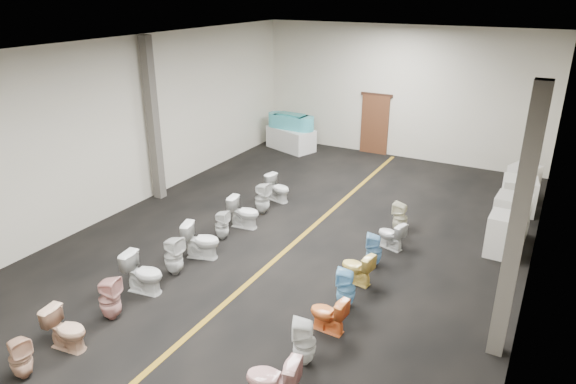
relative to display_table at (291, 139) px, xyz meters
name	(u,v)px	position (x,y,z in m)	size (l,w,h in m)	color
floor	(288,248)	(3.64, -6.89, -0.40)	(16.00, 16.00, 0.00)	black
ceiling	(288,49)	(3.64, -6.89, 4.10)	(16.00, 16.00, 0.00)	black
wall_back	(400,93)	(3.64, 1.11, 1.85)	(10.00, 10.00, 0.00)	beige
wall_left	(119,128)	(-1.36, -6.89, 1.85)	(16.00, 16.00, 0.00)	beige
wall_right	(542,199)	(8.64, -6.89, 1.85)	(16.00, 16.00, 0.00)	beige
aisle_stripe	(288,248)	(3.64, -6.89, -0.40)	(0.12, 15.60, 0.01)	#8D6514
back_door	(375,125)	(2.84, 1.05, 0.65)	(1.00, 0.10, 2.10)	#562D19
door_frame	(377,95)	(2.84, 1.06, 1.72)	(1.15, 0.08, 0.10)	#331C11
column_left	(153,120)	(-1.11, -5.89, 1.85)	(0.25, 0.25, 4.50)	#59544C
column_right	(517,230)	(8.39, -8.39, 1.85)	(0.25, 0.25, 4.50)	#59544C
display_table	(291,139)	(0.00, 0.00, 0.00)	(1.80, 0.90, 0.80)	white
bathtub	(291,121)	(0.00, 0.00, 0.67)	(1.86, 0.76, 0.55)	#45BBC9
appliance_crate_a	(505,235)	(8.04, -4.81, 0.08)	(0.75, 0.75, 0.96)	silver
appliance_crate_b	(511,217)	(8.04, -3.81, 0.13)	(0.77, 0.77, 1.06)	beige
appliance_crate_c	(519,196)	(8.04, -2.12, 0.07)	(0.84, 0.84, 0.95)	silver
appliance_crate_d	(523,182)	(8.04, -1.08, 0.10)	(0.70, 0.70, 1.00)	silver
toilet_left_1	(20,358)	(2.05, -12.55, -0.03)	(0.33, 0.34, 0.74)	#DEA98A
toilet_left_2	(66,329)	(2.09, -11.74, -0.03)	(0.41, 0.72, 0.74)	#DBAB89
toilet_left_3	(110,299)	(2.10, -10.79, 0.02)	(0.38, 0.39, 0.84)	#D5978F
toilet_left_4	(144,273)	(2.00, -9.82, 0.01)	(0.46, 0.81, 0.82)	silver
toilet_left_5	(174,256)	(2.08, -9.02, 0.03)	(0.39, 0.39, 0.86)	silver
toilet_left_6	(202,240)	(2.14, -8.15, 0.01)	(0.46, 0.80, 0.82)	white
toilet_left_7	(222,225)	(2.01, -7.21, -0.04)	(0.33, 0.33, 0.73)	silver
toilet_left_8	(244,212)	(2.12, -6.40, 0.00)	(0.44, 0.78, 0.79)	white
toilet_left_9	(262,198)	(2.09, -5.47, 0.03)	(0.39, 0.40, 0.86)	silver
toilet_left_10	(278,188)	(2.03, -4.51, -0.03)	(0.42, 0.73, 0.75)	white
toilet_right_3	(272,380)	(5.71, -11.15, 0.01)	(0.45, 0.80, 0.81)	#DB9B96
toilet_right_4	(304,342)	(5.73, -10.18, 0.01)	(0.37, 0.38, 0.82)	white
toilet_right_5	(328,314)	(5.71, -9.23, -0.06)	(0.38, 0.67, 0.69)	orange
toilet_right_6	(346,288)	(5.70, -8.39, -0.01)	(0.35, 0.36, 0.79)	#7CC7F4
toilet_right_7	(357,268)	(5.57, -7.51, -0.05)	(0.39, 0.68, 0.70)	#F1CF60
toilet_right_8	(374,250)	(5.64, -6.68, -0.03)	(0.34, 0.34, 0.75)	#7BB5E1
toilet_right_9	(391,235)	(5.71, -5.73, -0.07)	(0.37, 0.65, 0.67)	silver
toilet_right_10	(400,218)	(5.65, -4.83, -0.01)	(0.35, 0.36, 0.78)	beige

